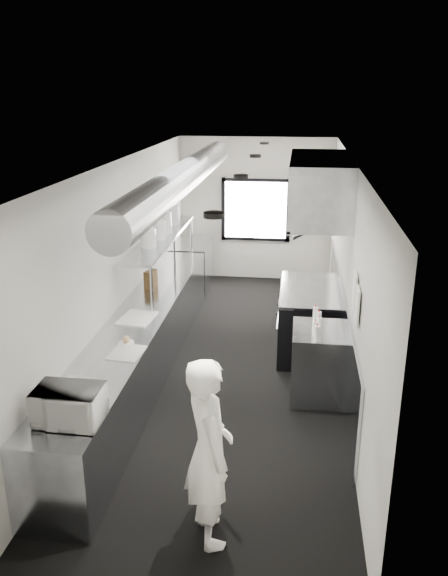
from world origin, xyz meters
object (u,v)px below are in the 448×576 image
(plate_stack_c, at_px, (164,223))
(squeeze_bottle_b, at_px, (315,329))
(squeeze_bottle_a, at_px, (317,333))
(far_work_table, at_px, (192,265))
(exhaust_hood, at_px, (319,188))
(bottle_station, at_px, (318,363))
(range, at_px, (308,319))
(line_cook, at_px, (209,452))
(microwave, at_px, (69,405))
(plate_stack_b, at_px, (158,230))
(squeeze_bottle_d, at_px, (319,319))
(plate_stack_a, at_px, (148,238))
(small_plate, at_px, (126,343))
(deli_tub_a, at_px, (70,382))
(squeeze_bottle_c, at_px, (319,324))
(knife_block, at_px, (151,279))
(cutting_board, at_px, (137,318))
(prep_counter, at_px, (141,346))
(pass_shelf, at_px, (161,238))
(squeeze_bottle_e, at_px, (315,314))
(deli_tub_b, at_px, (65,392))
(plate_stack_d, at_px, (172,213))

(plate_stack_c, xyz_separation_m, squeeze_bottle_b, (2.27, -2.07, -0.75))
(squeeze_bottle_a, bearing_deg, far_work_table, 118.07)
(exhaust_hood, bearing_deg, bottle_station, -87.82)
(range, xyz_separation_m, line_cook, (-0.86, -3.93, 0.37))
(microwave, height_order, plate_stack_c, plate_stack_c)
(plate_stack_b, relative_size, plate_stack_c, 0.83)
(exhaust_hood, bearing_deg, squeeze_bottle_d, -88.24)
(squeeze_bottle_d, bearing_deg, line_cook, -109.57)
(plate_stack_a, bearing_deg, microwave, -87.57)
(small_plate, distance_m, plate_stack_a, 1.93)
(bottle_station, bearing_deg, squeeze_bottle_b, -110.04)
(squeeze_bottle_d, bearing_deg, exhaust_hood, 91.76)
(deli_tub_a, bearing_deg, squeeze_bottle_c, 34.56)
(plate_stack_c, distance_m, squeeze_bottle_b, 3.16)
(microwave, bearing_deg, knife_block, 93.55)
(microwave, distance_m, cutting_board, 2.41)
(range, distance_m, squeeze_bottle_b, 1.67)
(far_work_table, distance_m, small_plate, 4.61)
(range, bearing_deg, squeeze_bottle_a, -87.85)
(prep_counter, distance_m, bottle_station, 2.31)
(range, bearing_deg, pass_shelf, 172.33)
(prep_counter, relative_size, small_plate, 32.86)
(pass_shelf, height_order, squeeze_bottle_e, pass_shelf)
(deli_tub_a, relative_size, squeeze_bottle_c, 0.72)
(line_cook, relative_size, deli_tub_a, 13.61)
(far_work_table, xyz_separation_m, squeeze_bottle_b, (2.23, -4.09, 0.54))
(squeeze_bottle_e, bearing_deg, exhaust_hood, 89.99)
(squeeze_bottle_d, bearing_deg, plate_stack_a, 158.72)
(bottle_station, distance_m, squeeze_bottle_d, 0.56)
(knife_block, bearing_deg, plate_stack_a, -62.14)
(squeeze_bottle_a, bearing_deg, plate_stack_b, 141.18)
(exhaust_hood, height_order, squeeze_bottle_b, exhaust_hood)
(squeeze_bottle_b, bearing_deg, squeeze_bottle_d, 80.93)
(range, height_order, squeeze_bottle_c, squeeze_bottle_c)
(prep_counter, relative_size, cutting_board, 11.35)
(cutting_board, distance_m, plate_stack_c, 2.00)
(line_cook, bearing_deg, plate_stack_a, -1.33)
(small_plate, relative_size, plate_stack_c, 0.55)
(prep_counter, bearing_deg, deli_tub_b, -93.84)
(deli_tub_b, xyz_separation_m, plate_stack_a, (0.07, 2.98, 0.75))
(microwave, bearing_deg, plate_stack_d, 91.91)
(cutting_board, xyz_separation_m, plate_stack_a, (-0.08, 1.00, 0.79))
(pass_shelf, bearing_deg, squeeze_bottle_c, -36.53)
(prep_counter, relative_size, squeeze_bottle_e, 32.59)
(deli_tub_a, bearing_deg, squeeze_bottle_e, 39.70)
(squeeze_bottle_e, bearing_deg, plate_stack_a, 161.53)
(deli_tub_b, distance_m, squeeze_bottle_c, 3.08)
(microwave, xyz_separation_m, plate_stack_c, (-0.11, 4.21, 0.68))
(squeeze_bottle_b, xyz_separation_m, squeeze_bottle_d, (0.05, 0.33, -0.00))
(line_cook, height_order, microwave, line_cook)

